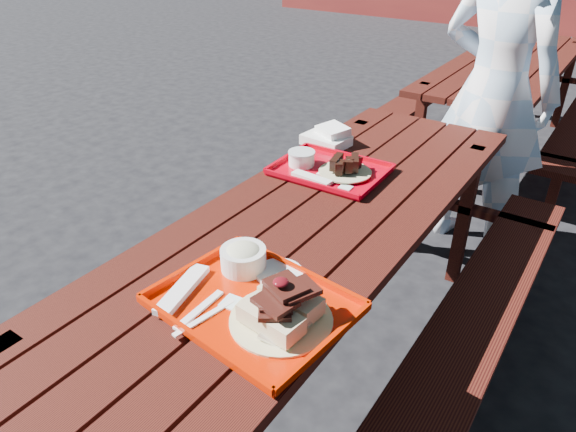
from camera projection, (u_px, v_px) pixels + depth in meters
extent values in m
plane|color=black|center=(308.00, 367.00, 2.19)|extent=(60.00, 60.00, 0.00)
cube|color=#3F140C|center=(246.00, 198.00, 1.97)|extent=(0.14, 2.40, 0.04)
cube|color=#3F140C|center=(277.00, 209.00, 1.90)|extent=(0.14, 2.40, 0.04)
cube|color=#3F140C|center=(312.00, 220.00, 1.83)|extent=(0.14, 2.40, 0.04)
cube|color=#3F140C|center=(349.00, 233.00, 1.75)|extent=(0.14, 2.40, 0.04)
cube|color=#3F140C|center=(389.00, 247.00, 1.68)|extent=(0.14, 2.40, 0.04)
cube|color=#3F140C|center=(199.00, 241.00, 2.26)|extent=(0.25, 2.40, 0.04)
cube|color=#3F140C|center=(37.00, 404.00, 1.77)|extent=(0.06, 0.06, 0.42)
cube|color=#3F140C|center=(302.00, 208.00, 2.97)|extent=(0.06, 0.06, 0.42)
cube|color=#3F140C|center=(458.00, 349.00, 1.69)|extent=(0.25, 2.40, 0.04)
cube|color=#3F140C|center=(509.00, 276.00, 2.40)|extent=(0.06, 0.06, 0.42)
cube|color=#3F140C|center=(356.00, 187.00, 2.84)|extent=(0.06, 0.06, 0.75)
cube|color=#3F140C|center=(464.00, 218.00, 2.54)|extent=(0.06, 0.06, 0.75)
cube|color=#3F140C|center=(409.00, 192.00, 2.66)|extent=(1.40, 0.06, 0.04)
cube|color=#3F140C|center=(471.00, 57.00, 3.97)|extent=(0.14, 2.40, 0.04)
cube|color=#3F140C|center=(490.00, 60.00, 3.90)|extent=(0.14, 2.40, 0.04)
cube|color=#3F140C|center=(511.00, 63.00, 3.82)|extent=(0.14, 2.40, 0.04)
cube|color=#3F140C|center=(532.00, 65.00, 3.75)|extent=(0.14, 2.40, 0.04)
cube|color=#3F140C|center=(554.00, 68.00, 3.68)|extent=(0.14, 2.40, 0.04)
cube|color=#3F140C|center=(431.00, 90.00, 4.26)|extent=(0.25, 2.40, 0.04)
cube|color=#3F140C|center=(385.00, 146.00, 3.77)|extent=(0.06, 0.06, 0.42)
cube|color=#3F140C|center=(459.00, 91.00, 4.97)|extent=(0.06, 0.06, 0.42)
cube|color=#3F140C|center=(555.00, 187.00, 3.20)|extent=(0.06, 0.06, 0.42)
cube|color=#3F140C|center=(417.00, 138.00, 3.46)|extent=(0.06, 0.06, 0.75)
cube|color=#3F140C|center=(509.00, 159.00, 3.17)|extent=(0.06, 0.06, 0.75)
cube|color=#3F140C|center=(496.00, 76.00, 4.83)|extent=(0.06, 0.06, 0.75)
cube|color=#3F140C|center=(565.00, 86.00, 4.54)|extent=(0.06, 0.06, 0.75)
cube|color=#3F140C|center=(463.00, 140.00, 3.29)|extent=(1.40, 0.06, 0.04)
cube|color=#3F140C|center=(530.00, 75.00, 4.66)|extent=(1.40, 0.06, 0.04)
cube|color=#C41A00|center=(253.00, 306.00, 1.38)|extent=(0.53, 0.43, 0.01)
cube|color=#C41A00|center=(298.00, 269.00, 1.50)|extent=(0.49, 0.07, 0.02)
cube|color=#C41A00|center=(199.00, 340.00, 1.25)|extent=(0.49, 0.07, 0.02)
cube|color=#C41A00|center=(326.00, 344.00, 1.23)|extent=(0.05, 0.38, 0.02)
cube|color=#C41A00|center=(193.00, 266.00, 1.51)|extent=(0.05, 0.38, 0.02)
cylinder|color=#CDBF86|center=(281.00, 320.00, 1.32)|extent=(0.27, 0.27, 0.01)
cube|color=beige|center=(271.00, 319.00, 1.27)|extent=(0.18, 0.10, 0.05)
cube|color=beige|center=(291.00, 300.00, 1.33)|extent=(0.18, 0.10, 0.05)
ellipsoid|color=#500A10|center=(281.00, 278.00, 1.25)|extent=(0.04, 0.04, 0.02)
cylinder|color=silver|center=(243.00, 259.00, 1.50)|extent=(0.13, 0.13, 0.07)
ellipsoid|color=beige|center=(243.00, 253.00, 1.49)|extent=(0.11, 0.11, 0.05)
cylinder|color=white|center=(279.00, 273.00, 1.49)|extent=(0.14, 0.14, 0.01)
cube|color=white|center=(182.00, 289.00, 1.42)|extent=(0.10, 0.23, 0.02)
cube|color=white|center=(199.00, 310.00, 1.35)|extent=(0.03, 0.18, 0.01)
cube|color=white|center=(204.00, 318.00, 1.33)|extent=(0.05, 0.19, 0.01)
cube|color=white|center=(232.00, 303.00, 1.38)|extent=(0.06, 0.06, 0.00)
cube|color=#AF0010|center=(330.00, 172.00, 2.12)|extent=(0.44, 0.34, 0.01)
cube|color=#AF0010|center=(349.00, 155.00, 2.23)|extent=(0.43, 0.02, 0.02)
cube|color=#AF0010|center=(310.00, 183.00, 1.99)|extent=(0.43, 0.02, 0.02)
cube|color=#AF0010|center=(378.00, 181.00, 2.01)|extent=(0.02, 0.33, 0.02)
cube|color=#AF0010|center=(286.00, 157.00, 2.21)|extent=(0.02, 0.33, 0.02)
cube|color=silver|center=(341.00, 172.00, 2.09)|extent=(0.15, 0.15, 0.01)
cylinder|color=tan|center=(345.00, 172.00, 2.08)|extent=(0.21, 0.21, 0.01)
cylinder|color=silver|center=(302.00, 159.00, 2.15)|extent=(0.11, 0.11, 0.05)
cylinder|color=silver|center=(302.00, 152.00, 2.13)|extent=(0.11, 0.11, 0.01)
cube|color=white|center=(312.00, 178.00, 2.04)|extent=(0.18, 0.06, 0.01)
cube|color=white|center=(346.00, 187.00, 1.98)|extent=(0.05, 0.04, 0.00)
cube|color=white|center=(326.00, 140.00, 2.37)|extent=(0.22, 0.17, 0.05)
cube|color=white|center=(333.00, 131.00, 2.36)|extent=(0.17, 0.16, 0.04)
imported|color=#B2D3F1|center=(495.00, 92.00, 2.62)|extent=(0.74, 0.57, 1.79)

